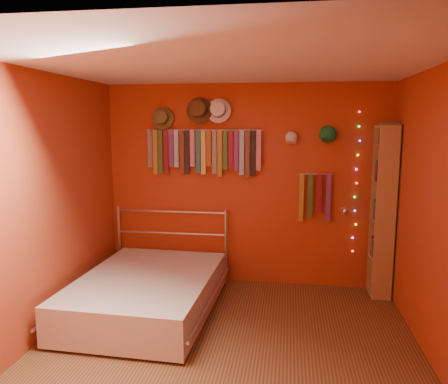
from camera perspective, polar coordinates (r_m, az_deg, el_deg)
The scene contains 16 objects.
ground at distance 4.18m, azimuth 0.21°, elevation -19.86°, with size 3.50×3.50×0.00m, color #512B1C.
back_wall at distance 5.46m, azimuth 2.88°, elevation 0.87°, with size 3.50×0.02×2.50m, color maroon.
right_wall at distance 3.90m, azimuth 26.61°, elevation -3.33°, with size 0.02×3.50×2.50m, color maroon.
left_wall at distance 4.35m, azimuth -23.24°, elevation -1.92°, with size 0.02×3.50×2.50m, color maroon.
ceiling at distance 3.70m, azimuth 0.23°, elevation 16.47°, with size 3.50×3.50×0.02m, color white.
tie_rack at distance 5.43m, azimuth -2.70°, elevation 5.47°, with size 1.45×0.03×0.59m.
small_tie_rack at distance 5.39m, azimuth 11.75°, elevation -0.37°, with size 0.40×0.03×0.59m.
fedora_olive at distance 5.51m, azimuth -8.11°, elevation 9.54°, with size 0.27×0.15×0.27m.
fedora_brown at distance 5.39m, azimuth -3.32°, elevation 10.69°, with size 0.33×0.18×0.32m.
fedora_white at distance 5.35m, azimuth -0.77°, elevation 10.68°, with size 0.30×0.16×0.30m.
cap_white at distance 5.33m, azimuth 8.79°, elevation 7.03°, with size 0.16×0.20×0.16m.
cap_green at distance 5.34m, azimuth 13.39°, elevation 7.33°, with size 0.19×0.24×0.19m.
fairy_lights at distance 5.44m, azimuth 16.89°, elevation 1.11°, with size 0.05×0.02×1.70m.
reading_lamp at distance 5.28m, azimuth 15.50°, elevation -2.35°, with size 0.07×0.31×0.09m.
bookshelf at distance 5.37m, azimuth 20.50°, elevation -2.34°, with size 0.25×0.34×2.00m.
bed at distance 4.86m, azimuth -10.00°, elevation -12.82°, with size 1.51×2.01×0.96m.
Camera 1 is at (0.53, -3.63, 2.01)m, focal length 35.00 mm.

